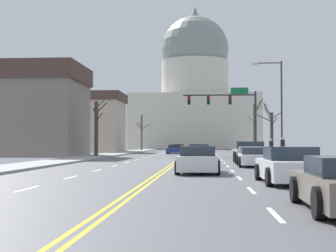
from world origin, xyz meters
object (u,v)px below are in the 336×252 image
Objects in this scene: sedan_near_00 at (202,151)px; sedan_near_01 at (198,152)px; sedan_near_05 at (290,166)px; pedestrian_01 at (283,147)px; pickup_truck_near_02 at (250,153)px; sedan_near_04 at (198,160)px; bicycle_parked at (287,155)px; sedan_oncoming_00 at (175,149)px; pedestrian_00 at (271,147)px; street_lamp_right at (277,100)px; sedan_oncoming_01 at (178,148)px; signal_gantry at (230,106)px; sedan_near_03 at (254,157)px.

sedan_near_01 reaches higher than sedan_near_00.
pedestrian_01 is at bearing 81.95° from sedan_near_05.
sedan_near_01 is at bearing 119.19° from pickup_truck_near_02.
sedan_near_00 is at bearing 118.78° from pedestrian_01.
sedan_near_04 reaches higher than bicycle_parked.
sedan_oncoming_00 is 2.86× the size of pedestrian_00.
street_lamp_right is at bearing -90.96° from pedestrian_00.
sedan_near_01 reaches higher than sedan_oncoming_01.
sedan_oncoming_00 is 0.98× the size of sedan_oncoming_01.
street_lamp_right is 12.90m from sedan_near_00.
sedan_near_00 is 27.05m from sedan_near_04.
bicycle_parked is (6.51, 14.76, -0.12)m from sedan_near_04.
signal_gantry is 1.70× the size of sedan_oncoming_00.
pedestrian_01 is (9.77, -24.91, 0.55)m from sedan_oncoming_00.
sedan_near_04 is at bearing -113.80° from bicycle_parked.
sedan_near_03 is 1.02× the size of sedan_near_05.
street_lamp_right is 1.67× the size of sedan_oncoming_00.
sedan_near_05 reaches higher than sedan_oncoming_01.
pedestrian_01 reaches higher than sedan_oncoming_00.
signal_gantry reaches higher than pedestrian_00.
pedestrian_01 is (0.18, -5.47, 0.06)m from pedestrian_00.
signal_gantry is 1.72× the size of sedan_near_05.
pedestrian_00 reaches higher than sedan_near_04.
signal_gantry is 12.69m from sedan_near_01.
pedestrian_01 is at bearing -73.09° from street_lamp_right.
sedan_near_01 is 1.00× the size of sedan_oncoming_01.
pickup_truck_near_02 is 1.23× the size of sedan_near_04.
sedan_near_00 is 0.97× the size of sedan_near_03.
street_lamp_right is at bearing -78.16° from signal_gantry.
sedan_oncoming_00 is at bearing 123.94° from signal_gantry.
pickup_truck_near_02 is (0.54, -18.11, -4.68)m from signal_gantry.
sedan_near_01 is 31.72m from sedan_oncoming_01.
sedan_oncoming_01 is 36.90m from pedestrian_01.
sedan_near_05 is 26.92m from pedestrian_00.
sedan_near_00 is (-6.03, 10.59, -4.22)m from street_lamp_right.
pedestrian_01 is 0.97× the size of bicycle_parked.
pedestrian_00 is (3.10, -9.81, -4.34)m from signal_gantry.
street_lamp_right is 22.71m from sedan_near_05.
signal_gantry is 12.57m from sedan_oncoming_00.
pickup_truck_near_02 reaches higher than sedan_near_01.
sedan_near_04 is at bearing 120.38° from sedan_near_05.
pickup_truck_near_02 is (3.81, -6.82, 0.09)m from sedan_near_01.
sedan_near_01 is 1.01× the size of sedan_near_03.
sedan_oncoming_00 is 21.68m from pedestrian_00.
sedan_near_05 reaches higher than sedan_near_00.
street_lamp_right is 1.65× the size of sedan_near_01.
sedan_near_00 is at bearing 103.93° from pickup_truck_near_02.
pedestrian_01 is 1.05m from bicycle_parked.
sedan_near_05 is at bearing -89.72° from sedan_near_03.
sedan_near_05 reaches higher than sedan_oncoming_00.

